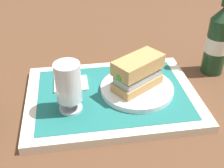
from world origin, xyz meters
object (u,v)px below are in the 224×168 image
(second_bottle, at_px, (218,40))
(plate, at_px, (137,89))
(sandwich, at_px, (137,73))
(beer_glass, at_px, (69,86))

(second_bottle, bearing_deg, plate, 20.42)
(plate, relative_size, sandwich, 1.32)
(sandwich, distance_m, beer_glass, 0.18)
(beer_glass, bearing_deg, second_bottle, -161.44)
(plate, height_order, second_bottle, second_bottle)
(plate, height_order, beer_glass, beer_glass)
(sandwich, xyz_separation_m, second_bottle, (-0.26, -0.10, 0.03))
(sandwich, bearing_deg, plate, -180.00)
(plate, xyz_separation_m, second_bottle, (-0.25, -0.09, 0.08))
(plate, bearing_deg, second_bottle, -159.58)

